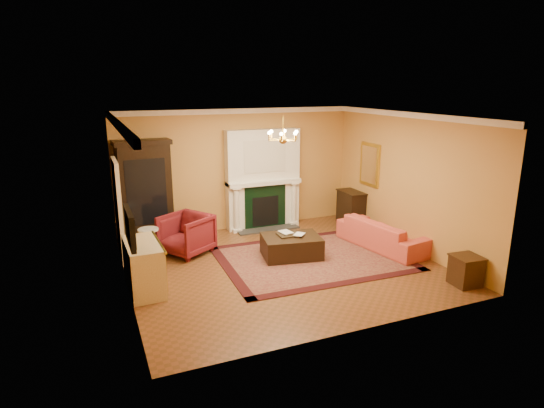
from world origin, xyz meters
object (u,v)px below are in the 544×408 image
china_cabinet (145,195)px  commode (144,267)px  wingback_armchair (186,232)px  coral_sofa (383,229)px  pedestal_table (149,243)px  console_table (351,209)px  leather_ottoman (291,246)px  end_table (466,271)px

china_cabinet → commode: 2.72m
wingback_armchair → commode: wingback_armchair is taller
china_cabinet → coral_sofa: china_cabinet is taller
pedestal_table → coral_sofa: 5.08m
china_cabinet → wingback_armchair: 1.43m
wingback_armchair → coral_sofa: (4.15, -1.32, -0.05)m
commode → console_table: commode is taller
china_cabinet → commode: size_ratio=1.91×
wingback_armchair → pedestal_table: (-0.82, -0.27, -0.05)m
wingback_armchair → leather_ottoman: (2.01, -1.07, -0.24)m
console_table → wingback_armchair: bearing=-173.1°
china_cabinet → leather_ottoman: (2.68, -2.14, -0.90)m
commode → console_table: 5.85m
leather_ottoman → commode: bearing=-161.6°
pedestal_table → coral_sofa: size_ratio=0.34×
coral_sofa → end_table: 2.25m
pedestal_table → console_table: 5.29m
leather_ottoman → china_cabinet: bearing=151.4°
commode → leather_ottoman: bearing=6.5°
end_table → leather_ottoman: bearing=133.5°
commode → pedestal_table: bearing=76.2°
leather_ottoman → console_table: bearing=42.1°
commode → end_table: commode is taller
commode → coral_sofa: (5.24, 0.20, -0.02)m
wingback_armchair → end_table: (4.36, -3.55, -0.21)m
china_cabinet → commode: china_cabinet is taller
coral_sofa → end_table: coral_sofa is taller
end_table → pedestal_table: bearing=147.6°
commode → coral_sofa: bearing=0.3°
end_table → leather_ottoman: size_ratio=0.44×
commode → console_table: (5.51, 1.96, -0.02)m
end_table → console_table: (0.06, 4.00, 0.16)m
end_table → console_table: bearing=89.1°
china_cabinet → wingback_armchair: bearing=-62.3°
coral_sofa → console_table: coral_sofa is taller
china_cabinet → coral_sofa: bearing=-30.7°
coral_sofa → leather_ottoman: (-2.15, 0.25, -0.19)m
pedestal_table → end_table: (5.18, -3.28, -0.16)m
pedestal_table → coral_sofa: (4.97, -1.05, -0.00)m
wingback_armchair → leather_ottoman: wingback_armchair is taller
china_cabinet → end_table: 6.89m
end_table → wingback_armchair: bearing=140.8°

